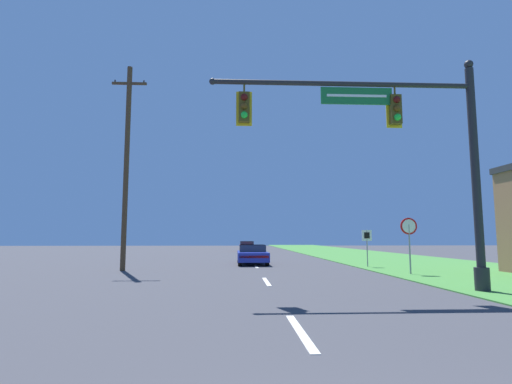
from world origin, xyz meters
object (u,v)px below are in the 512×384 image
object	(u,v)px
car_ahead	(252,254)
utility_pole_near	(126,163)
signal_mast	(409,148)
far_car	(247,246)
route_sign_post	(367,240)
stop_sign	(409,233)

from	to	relation	value
car_ahead	utility_pole_near	world-z (taller)	utility_pole_near
signal_mast	car_ahead	size ratio (longest dim) A/B	1.94
signal_mast	far_car	distance (m)	36.98
far_car	utility_pole_near	size ratio (longest dim) A/B	0.44
route_sign_post	stop_sign	bearing A→B (deg)	-83.89
car_ahead	far_car	xyz separation A→B (m)	(0.26, 23.48, 0.00)
signal_mast	stop_sign	distance (m)	6.59
route_sign_post	utility_pole_near	size ratio (longest dim) A/B	0.19
car_ahead	utility_pole_near	bearing A→B (deg)	-145.33
far_car	stop_sign	bearing A→B (deg)	-78.10
stop_sign	utility_pole_near	xyz separation A→B (m)	(-13.45, 2.85, 3.61)
far_car	route_sign_post	bearing A→B (deg)	-77.15
far_car	route_sign_post	world-z (taller)	route_sign_post
car_ahead	route_sign_post	distance (m)	7.05
route_sign_post	signal_mast	bearing A→B (deg)	-100.44
signal_mast	utility_pole_near	distance (m)	14.00
car_ahead	route_sign_post	world-z (taller)	route_sign_post
signal_mast	utility_pole_near	xyz separation A→B (m)	(-11.13, 8.44, 1.02)
route_sign_post	utility_pole_near	bearing A→B (deg)	-173.00
signal_mast	far_car	xyz separation A→B (m)	(-4.20, 36.54, -3.85)
utility_pole_near	car_ahead	bearing A→B (deg)	34.67
route_sign_post	utility_pole_near	xyz separation A→B (m)	(-12.98, -1.59, 3.95)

